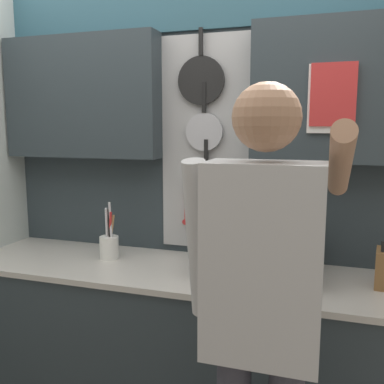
{
  "coord_description": "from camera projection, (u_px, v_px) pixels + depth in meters",
  "views": [
    {
      "loc": [
        0.74,
        -2.03,
        1.63
      ],
      "look_at": [
        0.03,
        0.2,
        1.28
      ],
      "focal_mm": 40.0,
      "sensor_mm": 36.0,
      "label": 1
    }
  ],
  "objects": [
    {
      "name": "base_cabinet_counter",
      "position": [
        176.0,
        349.0,
        2.31
      ],
      "size": [
        2.33,
        0.64,
        0.9
      ],
      "color": "#2D383D",
      "rests_on": "ground_plane"
    },
    {
      "name": "back_wall_unit",
      "position": [
        191.0,
        150.0,
        2.42
      ],
      "size": [
        2.9,
        0.23,
        2.48
      ],
      "color": "#2D383D",
      "rests_on": "ground_plane"
    },
    {
      "name": "microwave",
      "position": [
        255.0,
        246.0,
        2.15
      ],
      "size": [
        0.53,
        0.39,
        0.29
      ],
      "color": "black",
      "rests_on": "base_cabinet_counter"
    },
    {
      "name": "utensil_crock",
      "position": [
        109.0,
        244.0,
        2.41
      ],
      "size": [
        0.11,
        0.11,
        0.33
      ],
      "color": "white",
      "rests_on": "base_cabinet_counter"
    },
    {
      "name": "person",
      "position": [
        262.0,
        299.0,
        1.43
      ],
      "size": [
        0.54,
        0.66,
        1.77
      ],
      "color": "#383842",
      "rests_on": "ground_plane"
    }
  ]
}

